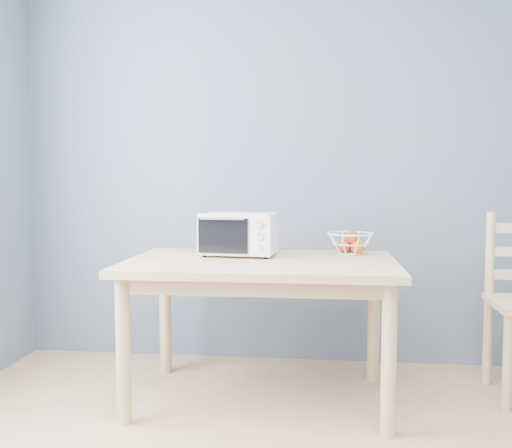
# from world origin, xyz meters

# --- Properties ---
(room) EXTENTS (4.01, 4.51, 2.61)m
(room) POSITION_xyz_m (0.00, 0.00, 1.30)
(room) COLOR tan
(room) RESTS_ON ground
(dining_table) EXTENTS (1.40, 0.90, 0.75)m
(dining_table) POSITION_xyz_m (-0.37, 1.53, 0.65)
(dining_table) COLOR #DFBF86
(dining_table) RESTS_ON ground
(toaster_oven) EXTENTS (0.43, 0.32, 0.24)m
(toaster_oven) POSITION_xyz_m (-0.52, 1.69, 0.87)
(toaster_oven) COLOR white
(toaster_oven) RESTS_ON dining_table
(fruit_basket) EXTENTS (0.33, 0.33, 0.13)m
(fruit_basket) POSITION_xyz_m (0.11, 1.81, 0.82)
(fruit_basket) COLOR white
(fruit_basket) RESTS_ON dining_table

